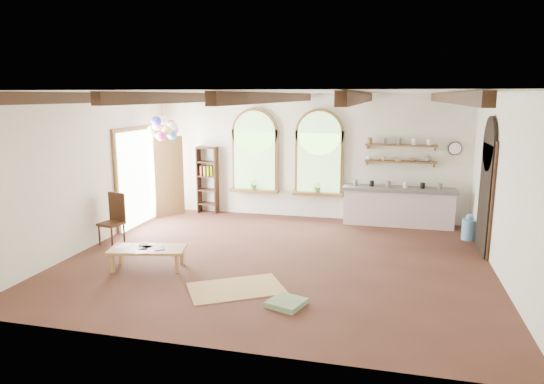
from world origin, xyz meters
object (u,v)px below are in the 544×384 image
(side_chair, at_px, (112,230))
(balloon_cluster, at_px, (164,129))
(coffee_table, at_px, (148,250))
(kitchen_counter, at_px, (398,206))

(side_chair, bearing_deg, balloon_cluster, 83.72)
(coffee_table, bearing_deg, side_chair, 141.05)
(kitchen_counter, xyz_separation_m, side_chair, (-5.94, -3.07, -0.16))
(balloon_cluster, bearing_deg, coffee_table, -70.16)
(coffee_table, xyz_separation_m, balloon_cluster, (-1.21, 3.34, 1.99))
(coffee_table, xyz_separation_m, side_chair, (-1.44, 1.17, -0.03))
(kitchen_counter, distance_m, side_chair, 6.69)
(kitchen_counter, relative_size, balloon_cluster, 2.34)
(side_chair, relative_size, balloon_cluster, 0.96)
(side_chair, xyz_separation_m, balloon_cluster, (0.24, 2.17, 2.02))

